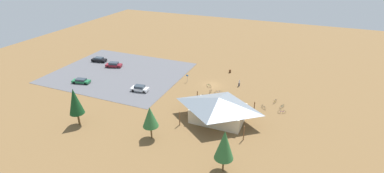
# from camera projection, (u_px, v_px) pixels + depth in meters

# --- Properties ---
(ground) EXTENTS (160.00, 160.00, 0.00)m
(ground) POSITION_uv_depth(u_px,v_px,m) (212.00, 85.00, 72.35)
(ground) COLOR brown
(ground) RESTS_ON ground
(parking_lot_asphalt) EXTENTS (36.02, 29.83, 0.05)m
(parking_lot_asphalt) POSITION_uv_depth(u_px,v_px,m) (119.00, 73.00, 79.79)
(parking_lot_asphalt) COLOR #56565B
(parking_lot_asphalt) RESTS_ON ground
(bike_pavilion) EXTENTS (13.34, 10.11, 5.15)m
(bike_pavilion) POSITION_uv_depth(u_px,v_px,m) (218.00, 107.00, 56.40)
(bike_pavilion) COLOR beige
(bike_pavilion) RESTS_ON ground
(trash_bin) EXTENTS (0.60, 0.60, 0.90)m
(trash_bin) POSITION_uv_depth(u_px,v_px,m) (230.00, 71.00, 79.68)
(trash_bin) COLOR brown
(trash_bin) RESTS_ON ground
(lot_sign) EXTENTS (0.56, 0.08, 2.20)m
(lot_sign) POSITION_uv_depth(u_px,v_px,m) (187.00, 77.00, 73.51)
(lot_sign) COLOR #99999E
(lot_sign) RESTS_ON ground
(pine_far_west) EXTENTS (2.91, 2.91, 6.56)m
(pine_far_west) POSITION_uv_depth(u_px,v_px,m) (150.00, 117.00, 50.06)
(pine_far_west) COLOR brown
(pine_far_west) RESTS_ON ground
(pine_far_east) EXTENTS (2.85, 2.85, 8.06)m
(pine_far_east) POSITION_uv_depth(u_px,v_px,m) (75.00, 101.00, 53.70)
(pine_far_east) COLOR brown
(pine_far_east) RESTS_ON ground
(pine_center) EXTENTS (3.03, 3.03, 7.54)m
(pine_center) POSITION_uv_depth(u_px,v_px,m) (224.00, 145.00, 42.11)
(pine_center) COLOR brown
(pine_center) RESTS_ON ground
(bicycle_white_front_row) EXTENTS (1.74, 0.48, 0.80)m
(bicycle_white_front_row) POSITION_uv_depth(u_px,v_px,m) (204.00, 96.00, 66.15)
(bicycle_white_front_row) COLOR black
(bicycle_white_front_row) RESTS_ON ground
(bicycle_orange_back_row) EXTENTS (0.48, 1.69, 0.83)m
(bicycle_orange_back_row) POSITION_uv_depth(u_px,v_px,m) (210.00, 92.00, 68.30)
(bicycle_orange_back_row) COLOR black
(bicycle_orange_back_row) RESTS_ON ground
(bicycle_blue_by_bin) EXTENTS (1.65, 0.74, 0.84)m
(bicycle_blue_by_bin) POSITION_uv_depth(u_px,v_px,m) (218.00, 92.00, 68.01)
(bicycle_blue_by_bin) COLOR black
(bicycle_blue_by_bin) RESTS_ON ground
(bicycle_red_lone_east) EXTENTS (1.18, 1.29, 0.86)m
(bicycle_red_lone_east) POSITION_uv_depth(u_px,v_px,m) (222.00, 98.00, 65.52)
(bicycle_red_lone_east) COLOR black
(bicycle_red_lone_east) RESTS_ON ground
(bicycle_purple_trailside) EXTENTS (1.64, 0.71, 0.80)m
(bicycle_purple_trailside) POSITION_uv_depth(u_px,v_px,m) (282.00, 112.00, 59.73)
(bicycle_purple_trailside) COLOR black
(bicycle_purple_trailside) RESTS_ON ground
(bicycle_yellow_yard_right) EXTENTS (0.63, 1.68, 0.91)m
(bicycle_yellow_yard_right) POSITION_uv_depth(u_px,v_px,m) (275.00, 102.00, 63.70)
(bicycle_yellow_yard_right) COLOR black
(bicycle_yellow_yard_right) RESTS_ON ground
(bicycle_teal_lone_west) EXTENTS (0.81, 1.51, 0.83)m
(bicycle_teal_lone_west) POSITION_uv_depth(u_px,v_px,m) (282.00, 107.00, 61.69)
(bicycle_teal_lone_west) COLOR black
(bicycle_teal_lone_west) RESTS_ON ground
(bicycle_green_mid_cluster) EXTENTS (1.54, 0.87, 0.89)m
(bicycle_green_mid_cluster) POSITION_uv_depth(u_px,v_px,m) (209.00, 86.00, 71.23)
(bicycle_green_mid_cluster) COLOR black
(bicycle_green_mid_cluster) RESTS_ON ground
(bicycle_silver_yard_left) EXTENTS (0.56, 1.68, 0.82)m
(bicycle_silver_yard_left) POSITION_uv_depth(u_px,v_px,m) (214.00, 95.00, 66.65)
(bicycle_silver_yard_left) COLOR black
(bicycle_silver_yard_left) RESTS_ON ground
(bicycle_black_edge_south) EXTENTS (1.24, 1.22, 0.80)m
(bicycle_black_edge_south) POSITION_uv_depth(u_px,v_px,m) (264.00, 107.00, 61.45)
(bicycle_black_edge_south) COLOR black
(bicycle_black_edge_south) RESTS_ON ground
(car_white_inner_stall) EXTENTS (4.49, 2.36, 1.47)m
(car_white_inner_stall) POSITION_uv_depth(u_px,v_px,m) (140.00, 88.00, 69.01)
(car_white_inner_stall) COLOR white
(car_white_inner_stall) RESTS_ON parking_lot_asphalt
(car_maroon_back_corner) EXTENTS (5.06, 3.08, 1.48)m
(car_maroon_back_corner) POSITION_uv_depth(u_px,v_px,m) (114.00, 65.00, 83.29)
(car_maroon_back_corner) COLOR maroon
(car_maroon_back_corner) RESTS_ON parking_lot_asphalt
(car_green_near_entry) EXTENTS (4.93, 2.65, 1.23)m
(car_green_near_entry) POSITION_uv_depth(u_px,v_px,m) (81.00, 81.00, 73.21)
(car_green_near_entry) COLOR #1E6B3D
(car_green_near_entry) RESTS_ON parking_lot_asphalt
(car_black_aisle_side) EXTENTS (4.80, 2.44, 1.42)m
(car_black_aisle_side) POSITION_uv_depth(u_px,v_px,m) (99.00, 60.00, 87.34)
(car_black_aisle_side) COLOR black
(car_black_aisle_side) RESTS_ON parking_lot_asphalt
(visitor_crossing_yard) EXTENTS (0.36, 0.39, 1.84)m
(visitor_crossing_yard) POSITION_uv_depth(u_px,v_px,m) (239.00, 83.00, 71.44)
(visitor_crossing_yard) COLOR #2D3347
(visitor_crossing_yard) RESTS_ON ground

